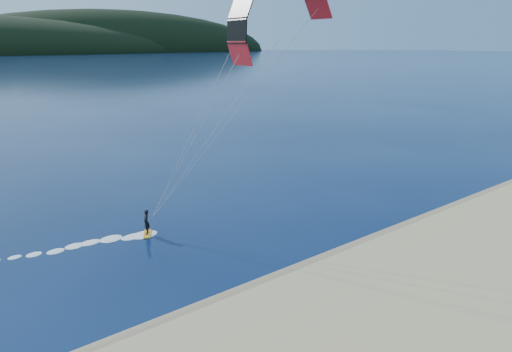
% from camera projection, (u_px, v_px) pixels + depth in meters
% --- Properties ---
extents(ground, '(1800.00, 1800.00, 0.00)m').
position_uv_depth(ground, '(334.00, 324.00, 21.89)').
color(ground, '#071438').
rests_on(ground, ground).
extents(wet_sand, '(220.00, 2.50, 0.10)m').
position_uv_depth(wet_sand, '(279.00, 285.00, 25.33)').
color(wet_sand, '#856C4D').
rests_on(wet_sand, ground).
extents(kitesurfer_near, '(24.25, 7.56, 18.15)m').
position_uv_depth(kitesurfer_near, '(276.00, 41.00, 29.67)').
color(kitesurfer_near, orange).
rests_on(kitesurfer_near, ground).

